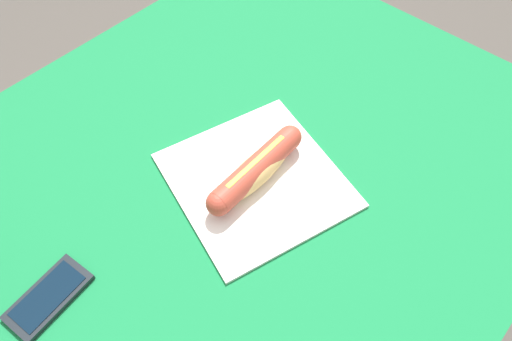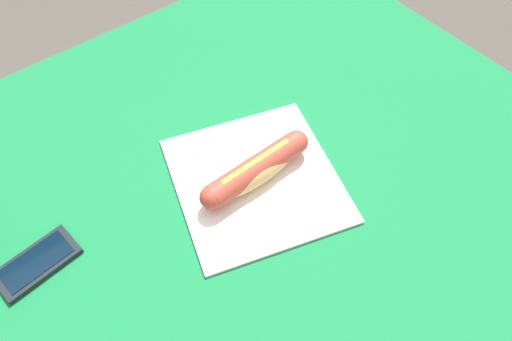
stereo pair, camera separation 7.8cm
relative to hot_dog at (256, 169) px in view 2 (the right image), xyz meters
The scene contains 5 objects.
ground_plane 0.77m from the hot_dog, 41.61° to the right, with size 6.00×6.00×0.00m, color #47423D.
dining_table 0.17m from the hot_dog, 41.61° to the right, with size 1.23×0.93×0.74m.
paper_wrapper 0.03m from the hot_dog, 90.00° to the left, with size 0.26×0.27×0.01m, color silver.
hot_dog is the anchor object (origin of this frame).
cell_phone 0.36m from the hot_dog, 13.02° to the right, with size 0.13×0.07×0.01m.
Camera 2 is at (0.24, 0.41, 1.40)m, focal length 33.73 mm.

